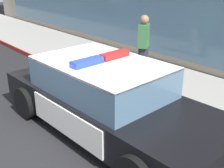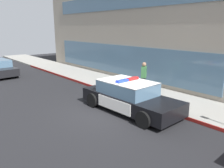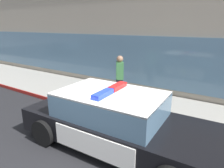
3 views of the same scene
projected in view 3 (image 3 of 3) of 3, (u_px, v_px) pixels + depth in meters
The scene contains 7 objects.
ground at pixel (80, 153), 4.66m from camera, with size 48.00×48.00×0.00m, color black.
sidewalk at pixel (140, 105), 7.29m from camera, with size 48.00×2.88×0.15m, color gray.
curb_red_paint at pixel (120, 120), 6.12m from camera, with size 28.80×0.04×0.14m, color maroon.
storefront_building at pixel (159, 10), 12.16m from camera, with size 25.97×9.57×7.61m.
police_cruiser at pixel (115, 120), 4.82m from camera, with size 4.86×2.19×1.49m.
fire_hydrant at pixel (94, 91), 7.50m from camera, with size 0.34×0.39×0.73m.
pedestrian_on_sidewalk at pixel (120, 78), 7.37m from camera, with size 0.44×0.48×1.71m.
Camera 3 is at (2.81, -2.94, 2.91)m, focal length 31.56 mm.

